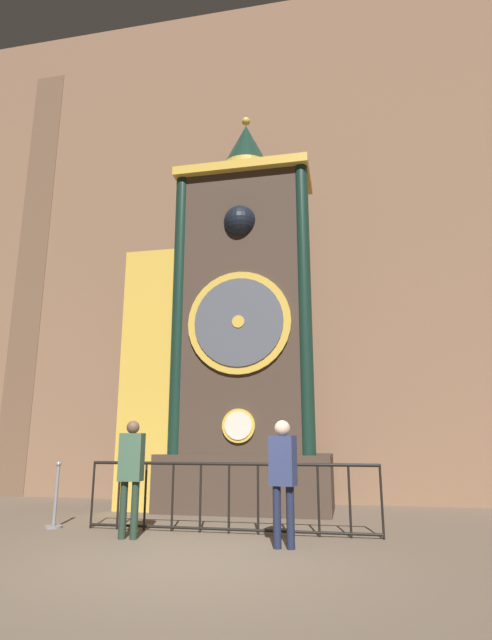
# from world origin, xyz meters

# --- Properties ---
(ground_plane) EXTENTS (28.00, 28.00, 0.00)m
(ground_plane) POSITION_xyz_m (0.00, 0.00, 0.00)
(ground_plane) COLOR brown
(cathedral_back_wall) EXTENTS (24.00, 0.32, 13.63)m
(cathedral_back_wall) POSITION_xyz_m (-0.09, 5.86, 6.81)
(cathedral_back_wall) COLOR #846047
(cathedral_back_wall) RESTS_ON ground_plane
(clock_tower) EXTENTS (4.36, 1.80, 8.97)m
(clock_tower) POSITION_xyz_m (-0.55, 4.30, 3.65)
(clock_tower) COLOR #423328
(clock_tower) RESTS_ON ground_plane
(railing_fence) EXTENTS (4.64, 0.05, 1.05)m
(railing_fence) POSITION_xyz_m (0.04, 1.91, 0.58)
(railing_fence) COLOR black
(railing_fence) RESTS_ON ground_plane
(visitor_near) EXTENTS (0.36, 0.25, 1.68)m
(visitor_near) POSITION_xyz_m (-1.29, 1.19, 1.01)
(visitor_near) COLOR #213427
(visitor_near) RESTS_ON ground_plane
(visitor_far) EXTENTS (0.38, 0.29, 1.67)m
(visitor_far) POSITION_xyz_m (1.01, 0.99, 1.01)
(visitor_far) COLOR #1B213A
(visitor_far) RESTS_ON ground_plane
(stanchion_post) EXTENTS (0.28, 0.28, 1.05)m
(stanchion_post) POSITION_xyz_m (-2.87, 1.81, 0.34)
(stanchion_post) COLOR gray
(stanchion_post) RESTS_ON ground_plane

